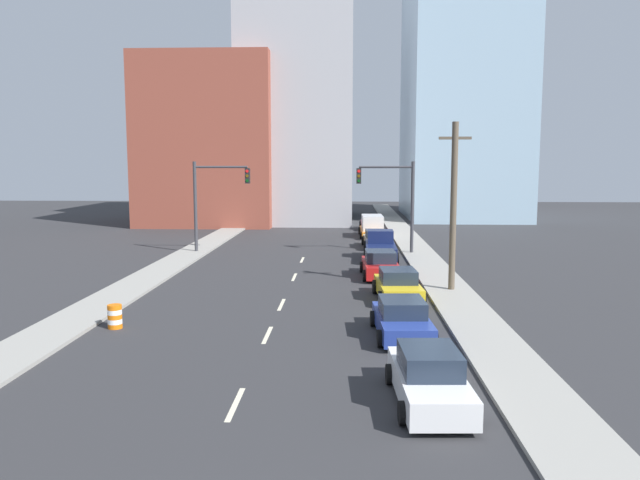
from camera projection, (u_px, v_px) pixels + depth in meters
sidewalk_left at (216, 239)px, 53.45m from camera, size 2.39×90.66×0.14m
sidewalk_right at (408, 240)px, 52.75m from camera, size 2.39×90.66×0.14m
lane_stripe_at_9m at (235, 404)px, 16.92m from camera, size 0.16×2.40×0.01m
lane_stripe_at_16m at (267, 335)px, 23.74m from camera, size 0.16×2.40×0.01m
lane_stripe_at_21m at (281, 305)px, 28.84m from camera, size 0.16×2.40×0.01m
lane_stripe_at_28m at (294, 277)px, 35.83m from camera, size 0.16×2.40×0.01m
lane_stripe_at_34m at (302, 260)px, 42.24m from camera, size 0.16×2.40×0.01m
building_brick_left at (215, 143)px, 68.71m from camera, size 14.00×16.00×17.54m
building_office_center at (300, 80)px, 71.41m from camera, size 12.00×20.00×31.92m
building_glass_right at (462, 93)px, 74.69m from camera, size 13.00×20.00×29.82m
traffic_signal_left at (210, 194)px, 45.02m from camera, size 4.13×0.35×6.64m
traffic_signal_right at (397, 195)px, 44.45m from camera, size 4.13×0.35×6.64m
utility_pole_right_mid at (453, 206)px, 31.20m from camera, size 1.60×0.32×8.54m
traffic_barrel at (115, 317)px, 24.65m from camera, size 0.56×0.56×0.95m
sedan_white at (429, 378)px, 16.94m from camera, size 2.18×4.74×1.52m
sedan_blue at (402, 319)px, 23.52m from camera, size 2.30×4.71×1.43m
sedan_yellow at (398, 286)px, 29.86m from camera, size 2.34×4.56×1.48m
sedan_red at (380, 265)px, 35.85m from camera, size 2.29×4.75×1.52m
pickup_truck_navy at (381, 248)px, 42.35m from camera, size 2.34×5.35×1.94m
sedan_tan at (376, 239)px, 48.44m from camera, size 2.12×4.71×1.37m
box_truck_orange at (372, 227)px, 55.43m from camera, size 2.36×5.93×1.93m
sedan_maroon at (370, 223)px, 61.57m from camera, size 2.06×4.47×1.37m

